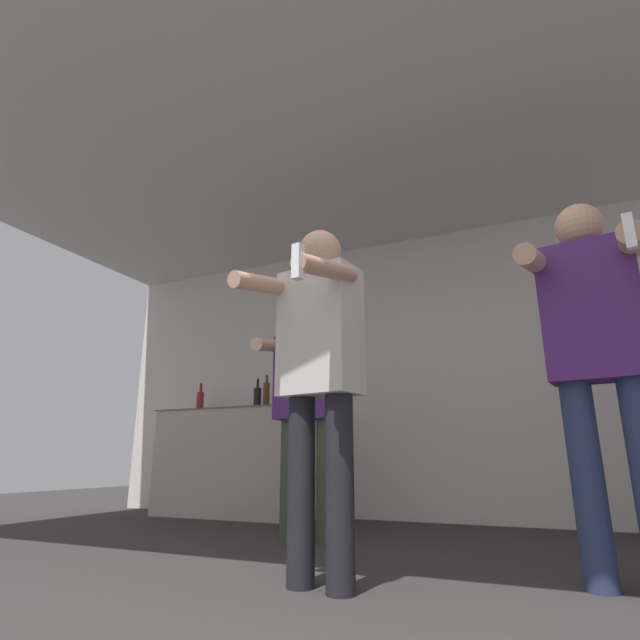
{
  "coord_description": "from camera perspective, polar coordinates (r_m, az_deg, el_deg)",
  "views": [
    {
      "loc": [
        0.75,
        -1.22,
        0.5
      ],
      "look_at": [
        -0.14,
        0.78,
        1.11
      ],
      "focal_mm": 28.0,
      "sensor_mm": 36.0,
      "label": 1
    }
  ],
  "objects": [
    {
      "name": "person_spectator_back",
      "position": [
        3.44,
        -1.34,
        -9.11
      ],
      "size": [
        0.57,
        0.57,
        1.53
      ],
      "color": "#38422D",
      "rests_on": "ground_plane"
    },
    {
      "name": "wall_back",
      "position": [
        4.56,
        14.25,
        -5.42
      ],
      "size": [
        7.0,
        0.06,
        2.55
      ],
      "color": "silver",
      "rests_on": "ground_plane"
    },
    {
      "name": "bottle_red_label",
      "position": [
        5.14,
        -13.54,
        -8.9
      ],
      "size": [
        0.07,
        0.07,
        0.27
      ],
      "color": "maroon",
      "rests_on": "counter"
    },
    {
      "name": "bottle_tall_gin",
      "position": [
        4.77,
        -7.17,
        -8.72
      ],
      "size": [
        0.07,
        0.07,
        0.29
      ],
      "color": "black",
      "rests_on": "counter"
    },
    {
      "name": "person_man_side",
      "position": [
        2.46,
        29.11,
        -2.66
      ],
      "size": [
        0.53,
        0.52,
        1.65
      ],
      "color": "navy",
      "rests_on": "ground_plane"
    },
    {
      "name": "ceiling_slab",
      "position": [
        3.57,
        7.83,
        20.01
      ],
      "size": [
        7.0,
        3.7,
        0.05
      ],
      "color": "silver",
      "rests_on": "wall_back"
    },
    {
      "name": "person_woman_foreground",
      "position": [
        2.21,
        -0.18,
        -4.69
      ],
      "size": [
        0.48,
        0.57,
        1.55
      ],
      "color": "black",
      "rests_on": "ground_plane"
    },
    {
      "name": "counter",
      "position": [
        4.92,
        -9.42,
        -15.68
      ],
      "size": [
        1.57,
        0.59,
        0.97
      ],
      "color": "#BCB29E",
      "rests_on": "ground_plane"
    },
    {
      "name": "bottle_short_whiskey",
      "position": [
        4.72,
        -6.14,
        -8.35
      ],
      "size": [
        0.06,
        0.06,
        0.32
      ],
      "color": "#563314",
      "rests_on": "counter"
    }
  ]
}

